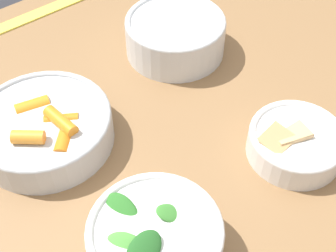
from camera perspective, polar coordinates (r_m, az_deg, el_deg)
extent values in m
cube|color=olive|center=(0.70, 3.92, -1.90)|extent=(1.35, 0.98, 0.03)
cube|color=brown|center=(1.51, 9.84, 9.96)|extent=(0.06, 0.06, 0.72)
cylinder|color=silver|center=(0.69, -14.80, -0.39)|extent=(0.19, 0.19, 0.05)
torus|color=silver|center=(0.67, -15.17, 0.93)|extent=(0.19, 0.19, 0.01)
cylinder|color=orange|center=(0.64, -12.55, -1.99)|extent=(0.04, 0.05, 0.02)
cylinder|color=orange|center=(0.67, -12.83, 0.69)|extent=(0.05, 0.04, 0.02)
cylinder|color=orange|center=(0.70, -16.14, 2.19)|extent=(0.05, 0.03, 0.02)
cylinder|color=orange|center=(0.70, -19.05, 0.61)|extent=(0.02, 0.05, 0.02)
cylinder|color=orange|center=(0.65, -12.95, 0.59)|extent=(0.02, 0.06, 0.02)
cylinder|color=orange|center=(0.64, -16.67, -1.31)|extent=(0.04, 0.04, 0.02)
cylinder|color=white|center=(0.55, -1.55, -14.02)|extent=(0.16, 0.16, 0.06)
torus|color=white|center=(0.53, -1.62, -12.50)|extent=(0.16, 0.16, 0.01)
ellipsoid|color=#2D7028|center=(0.57, -1.73, -8.74)|extent=(0.04, 0.06, 0.04)
ellipsoid|color=#2D7028|center=(0.55, -5.67, -10.76)|extent=(0.04, 0.07, 0.04)
ellipsoid|color=#3D8433|center=(0.54, 0.36, -10.61)|extent=(0.05, 0.04, 0.02)
ellipsoid|color=#2D7028|center=(0.56, -5.17, -10.20)|extent=(0.05, 0.06, 0.02)
ellipsoid|color=#235B23|center=(0.51, -2.96, -14.85)|extent=(0.06, 0.05, 0.03)
cylinder|color=silver|center=(0.81, 0.89, 10.84)|extent=(0.17, 0.17, 0.06)
torus|color=silver|center=(0.79, 0.91, 12.63)|extent=(0.17, 0.17, 0.01)
cylinder|color=#936042|center=(0.82, 0.88, 10.29)|extent=(0.15, 0.15, 0.03)
ellipsoid|color=#A36B4C|center=(0.84, 4.68, 13.50)|extent=(0.01, 0.01, 0.01)
ellipsoid|color=#8E5B3D|center=(0.81, 1.72, 11.91)|extent=(0.01, 0.01, 0.01)
ellipsoid|color=#A36B4C|center=(0.82, 0.21, 12.56)|extent=(0.01, 0.01, 0.01)
ellipsoid|color=#A36B4C|center=(0.79, -0.10, 10.61)|extent=(0.01, 0.01, 0.01)
ellipsoid|color=#A36B4C|center=(0.82, 2.60, 12.75)|extent=(0.01, 0.01, 0.01)
ellipsoid|color=#8E5B3D|center=(0.79, 1.06, 11.08)|extent=(0.01, 0.01, 0.01)
ellipsoid|color=#8E5B3D|center=(0.83, -3.01, 13.09)|extent=(0.01, 0.01, 0.01)
ellipsoid|color=#A36B4C|center=(0.79, -4.05, 11.03)|extent=(0.01, 0.01, 0.01)
ellipsoid|color=#8E5B3D|center=(0.84, 1.41, 13.30)|extent=(0.01, 0.01, 0.01)
ellipsoid|color=#8E5B3D|center=(0.79, 2.22, 11.16)|extent=(0.01, 0.01, 0.01)
ellipsoid|color=#AD7551|center=(0.75, 3.22, 8.54)|extent=(0.01, 0.01, 0.01)
ellipsoid|color=#A36B4C|center=(0.77, 3.18, 9.53)|extent=(0.01, 0.01, 0.01)
ellipsoid|color=#AD7551|center=(0.81, 2.32, 11.80)|extent=(0.01, 0.01, 0.01)
cylinder|color=beige|center=(0.79, -3.81, 11.32)|extent=(0.03, 0.03, 0.01)
cylinder|color=beige|center=(0.76, 3.73, 9.27)|extent=(0.03, 0.03, 0.01)
cylinder|color=#E0A88E|center=(0.75, 0.38, 9.26)|extent=(0.03, 0.03, 0.01)
cylinder|color=white|center=(0.68, 15.26, -2.14)|extent=(0.13, 0.13, 0.04)
torus|color=white|center=(0.66, 15.58, -1.09)|extent=(0.13, 0.13, 0.01)
cube|color=tan|center=(0.67, 17.14, -2.04)|extent=(0.06, 0.06, 0.01)
cube|color=tan|center=(0.66, 16.54, -2.82)|extent=(0.06, 0.06, 0.01)
cube|color=tan|center=(0.69, 15.81, 0.59)|extent=(0.07, 0.07, 0.01)
cube|color=tan|center=(0.67, 14.41, -0.48)|extent=(0.07, 0.07, 0.02)
cube|color=tan|center=(0.65, 13.13, -1.59)|extent=(0.05, 0.04, 0.01)
cube|color=#EADB4C|center=(0.97, -13.51, 13.99)|extent=(0.30, 0.03, 0.00)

